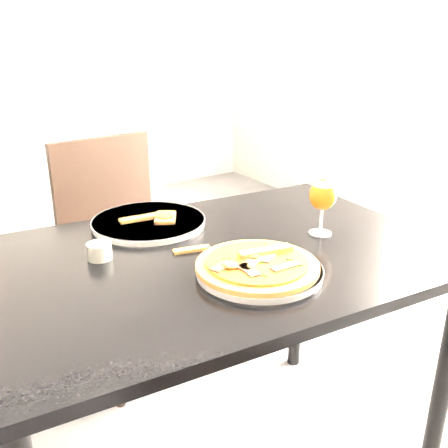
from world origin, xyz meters
TOP-DOWN VIEW (x-y plane):
  - dining_table at (0.35, 0.10)m, footprint 1.28×0.93m
  - chair_far at (0.38, 0.80)m, footprint 0.45×0.45m
  - plate_main at (0.37, -0.06)m, footprint 0.34×0.34m
  - pizza at (0.36, -0.06)m, footprint 0.29×0.29m
  - plate_second at (0.30, 0.38)m, footprint 0.38×0.38m
  - crust_scraps at (0.32, 0.37)m, footprint 0.18×0.12m
  - loose_crust at (0.30, 0.15)m, footprint 0.10×0.05m
  - sauce_cup at (0.09, 0.24)m, footprint 0.06×0.06m
  - beer_glass at (0.67, 0.04)m, footprint 0.08×0.08m

SIDE VIEW (x-z plane):
  - chair_far at x=0.38m, z-range 0.05..0.96m
  - dining_table at x=0.35m, z-range 0.28..1.03m
  - loose_crust at x=0.30m, z-range 0.75..0.76m
  - plate_main at x=0.37m, z-range 0.75..0.77m
  - plate_second at x=0.30m, z-range 0.75..0.77m
  - sauce_cup at x=0.09m, z-range 0.75..0.79m
  - crust_scraps at x=0.32m, z-range 0.77..0.78m
  - pizza at x=0.36m, z-range 0.76..0.79m
  - beer_glass at x=0.67m, z-range 0.79..0.95m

